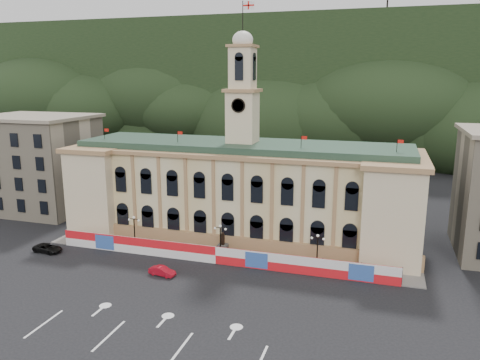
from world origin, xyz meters
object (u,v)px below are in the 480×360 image
(statue, at_px, (223,248))
(red_sedan, at_px, (162,271))
(lamp_center, at_px, (220,238))
(black_suv, at_px, (48,248))

(statue, bearing_deg, red_sedan, -121.32)
(lamp_center, height_order, red_sedan, lamp_center)
(statue, relative_size, black_suv, 0.79)
(statue, relative_size, red_sedan, 0.97)
(red_sedan, bearing_deg, black_suv, 91.28)
(red_sedan, bearing_deg, lamp_center, -26.08)
(lamp_center, xyz_separation_m, red_sedan, (-5.44, -7.94, -2.47))
(statue, distance_m, lamp_center, 2.14)
(statue, height_order, black_suv, statue)
(statue, bearing_deg, lamp_center, -90.00)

